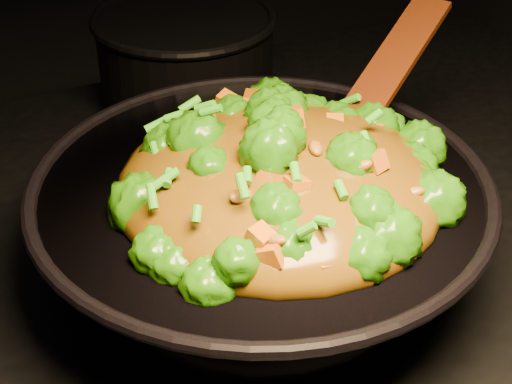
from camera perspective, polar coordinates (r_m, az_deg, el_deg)
wok at (r=0.79m, az=0.34°, el=-3.13°), size 0.52×0.52×0.12m
stir_fry at (r=0.72m, az=1.78°, el=3.57°), size 0.35×0.35×0.11m
spatula at (r=0.83m, az=8.67°, el=7.41°), size 0.26×0.17×0.11m
back_pot at (r=1.13m, az=-5.09°, el=9.49°), size 0.31×0.31×0.14m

